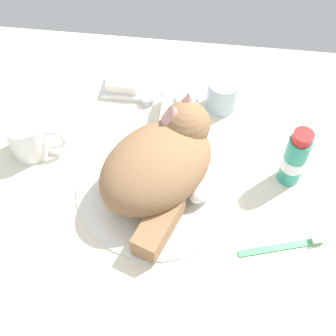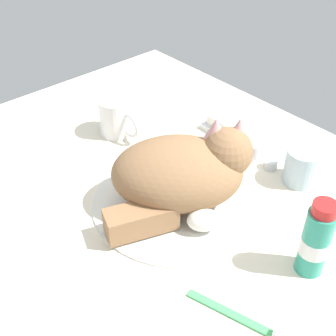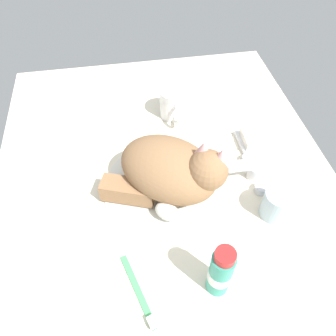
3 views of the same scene
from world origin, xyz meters
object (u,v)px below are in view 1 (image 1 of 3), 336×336
(toothbrush, at_px, (287,245))
(cat, at_px, (162,162))
(toothpaste_bottle, at_px, (295,159))
(rinse_cup, at_px, (223,94))
(soap_bar, at_px, (123,83))
(coffee_mug, at_px, (29,137))
(faucet, at_px, (169,102))

(toothbrush, bearing_deg, cat, 155.98)
(cat, distance_m, toothpaste_bottle, 0.24)
(rinse_cup, height_order, toothbrush, rinse_cup)
(soap_bar, bearing_deg, rinse_cup, -5.23)
(cat, distance_m, toothbrush, 0.26)
(coffee_mug, bearing_deg, cat, -10.79)
(cat, height_order, rinse_cup, cat)
(faucet, height_order, toothbrush, faucet)
(coffee_mug, distance_m, soap_bar, 0.24)
(coffee_mug, bearing_deg, faucet, 27.66)
(faucet, xyz_separation_m, toothpaste_bottle, (0.25, -0.14, 0.04))
(toothpaste_bottle, bearing_deg, rinse_cup, 129.14)
(cat, bearing_deg, toothpaste_bottle, 10.26)
(cat, xyz_separation_m, toothpaste_bottle, (0.24, 0.04, -0.01))
(coffee_mug, relative_size, soap_bar, 1.72)
(coffee_mug, bearing_deg, toothpaste_bottle, -0.84)
(cat, xyz_separation_m, coffee_mug, (-0.26, 0.05, -0.03))
(coffee_mug, distance_m, toothbrush, 0.52)
(rinse_cup, relative_size, soap_bar, 1.05)
(rinse_cup, distance_m, soap_bar, 0.22)
(cat, height_order, soap_bar, cat)
(cat, relative_size, toothbrush, 1.98)
(faucet, bearing_deg, soap_bar, 155.86)
(cat, height_order, toothpaste_bottle, cat)
(rinse_cup, distance_m, toothbrush, 0.34)
(faucet, xyz_separation_m, rinse_cup, (0.11, 0.03, 0.01))
(rinse_cup, bearing_deg, toothbrush, -67.40)
(cat, xyz_separation_m, toothbrush, (0.23, -0.10, -0.07))
(coffee_mug, relative_size, rinse_cup, 1.64)
(coffee_mug, height_order, rinse_cup, coffee_mug)
(coffee_mug, height_order, soap_bar, coffee_mug)
(faucet, bearing_deg, cat, -87.23)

